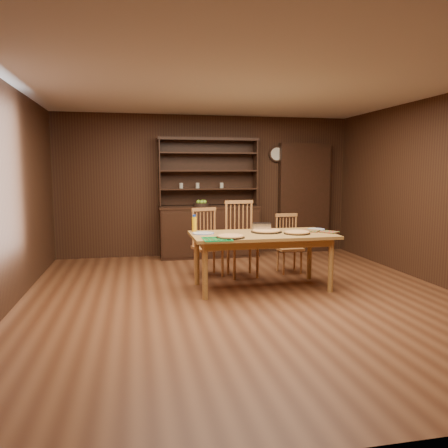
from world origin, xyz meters
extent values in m
plane|color=brown|center=(0.00, 0.00, 0.00)|extent=(6.00, 6.00, 0.00)
plane|color=beige|center=(0.00, 0.00, 2.60)|extent=(6.00, 6.00, 0.00)
plane|color=#362011|center=(0.00, 3.00, 1.30)|extent=(5.50, 0.00, 5.50)
plane|color=#362011|center=(0.00, -3.00, 1.30)|extent=(5.50, 0.00, 5.50)
plane|color=#362011|center=(-2.75, 0.00, 1.30)|extent=(0.00, 6.00, 6.00)
plane|color=#362011|center=(2.75, 0.00, 1.30)|extent=(0.00, 6.00, 6.00)
cube|color=black|center=(0.00, 2.74, 0.45)|extent=(1.80, 0.50, 0.90)
cube|color=black|center=(0.00, 2.74, 0.92)|extent=(1.84, 0.52, 0.04)
cube|color=black|center=(0.00, 2.97, 1.55)|extent=(1.80, 0.02, 1.20)
cube|color=black|center=(-0.89, 2.82, 1.55)|extent=(0.02, 0.32, 1.20)
cube|color=black|center=(0.89, 2.82, 1.55)|extent=(0.02, 0.32, 1.20)
cube|color=black|center=(0.00, 2.82, 2.15)|extent=(1.84, 0.34, 0.05)
cylinder|color=#A29B89|center=(-0.50, 2.82, 1.31)|extent=(0.07, 0.07, 0.10)
cylinder|color=#A29B89|center=(-0.20, 2.82, 1.31)|extent=(0.07, 0.07, 0.10)
cube|color=black|center=(1.90, 2.90, 1.05)|extent=(1.00, 0.18, 2.10)
cylinder|color=black|center=(1.35, 2.96, 1.90)|extent=(0.30, 0.04, 0.30)
cylinder|color=#F0E9CD|center=(1.35, 2.94, 1.90)|extent=(0.24, 0.01, 0.24)
cube|color=#B98140|center=(0.33, 0.42, 0.73)|extent=(1.89, 0.94, 0.04)
cylinder|color=#B98140|center=(-0.50, 0.06, 0.35)|extent=(0.07, 0.07, 0.71)
cylinder|color=#B98140|center=(-0.50, 0.78, 0.35)|extent=(0.07, 0.07, 0.71)
cylinder|color=#B98140|center=(1.16, 0.06, 0.35)|extent=(0.07, 0.07, 0.71)
cylinder|color=#B98140|center=(1.16, 0.78, 0.35)|extent=(0.07, 0.07, 0.71)
cube|color=#C17F42|center=(-0.26, 1.26, 0.43)|extent=(0.51, 0.49, 0.04)
cylinder|color=#C17F42|center=(-0.37, 1.07, 0.20)|extent=(0.04, 0.04, 0.41)
cylinder|color=#C17F42|center=(-0.45, 1.36, 0.20)|extent=(0.04, 0.04, 0.41)
cylinder|color=#C17F42|center=(-0.07, 1.16, 0.20)|extent=(0.04, 0.04, 0.41)
cylinder|color=#C17F42|center=(-0.14, 1.45, 0.20)|extent=(0.04, 0.04, 0.41)
cube|color=#C17F42|center=(-0.30, 1.42, 1.00)|extent=(0.39, 0.14, 0.05)
cube|color=#C17F42|center=(0.23, 1.13, 0.48)|extent=(0.50, 0.48, 0.04)
cylinder|color=#C17F42|center=(0.07, 0.95, 0.23)|extent=(0.04, 0.04, 0.46)
cylinder|color=#C17F42|center=(0.05, 1.28, 0.23)|extent=(0.04, 0.04, 0.46)
cylinder|color=#C17F42|center=(0.42, 0.97, 0.23)|extent=(0.04, 0.04, 0.46)
cylinder|color=#C17F42|center=(0.40, 1.30, 0.23)|extent=(0.04, 0.04, 0.46)
cube|color=#C17F42|center=(0.22, 1.31, 1.11)|extent=(0.45, 0.07, 0.05)
cube|color=#C17F42|center=(1.01, 1.22, 0.38)|extent=(0.38, 0.36, 0.04)
cylinder|color=#C17F42|center=(0.87, 1.09, 0.18)|extent=(0.03, 0.03, 0.36)
cylinder|color=#C17F42|center=(0.86, 1.35, 0.18)|extent=(0.03, 0.03, 0.36)
cylinder|color=#C17F42|center=(1.15, 1.09, 0.18)|extent=(0.03, 0.03, 0.36)
cylinder|color=#C17F42|center=(1.15, 1.36, 0.18)|extent=(0.03, 0.03, 0.36)
cube|color=#C17F42|center=(1.01, 1.37, 0.89)|extent=(0.36, 0.04, 0.05)
cylinder|color=black|center=(-0.17, 0.14, 0.76)|extent=(0.36, 0.36, 0.01)
cylinder|color=tan|center=(-0.17, 0.14, 0.77)|extent=(0.33, 0.33, 0.02)
torus|color=#D3954C|center=(-0.17, 0.14, 0.77)|extent=(0.34, 0.34, 0.03)
cylinder|color=black|center=(0.77, 0.30, 0.76)|extent=(0.35, 0.35, 0.01)
cylinder|color=tan|center=(0.77, 0.30, 0.77)|extent=(0.32, 0.32, 0.02)
torus|color=#D3954C|center=(0.77, 0.30, 0.77)|extent=(0.33, 0.33, 0.03)
cylinder|color=black|center=(0.42, 0.52, 0.76)|extent=(0.42, 0.42, 0.01)
cylinder|color=tan|center=(0.42, 0.52, 0.77)|extent=(0.38, 0.38, 0.02)
torus|color=#D3954C|center=(0.42, 0.52, 0.77)|extent=(0.39, 0.39, 0.03)
cylinder|color=silver|center=(-0.45, 0.54, 0.76)|extent=(0.29, 0.29, 0.01)
torus|color=#313F94|center=(-0.45, 0.54, 0.76)|extent=(0.29, 0.29, 0.01)
cylinder|color=silver|center=(1.18, 0.60, 0.76)|extent=(0.24, 0.24, 0.01)
torus|color=#313F94|center=(1.18, 0.60, 0.76)|extent=(0.24, 0.24, 0.01)
cube|color=silver|center=(0.40, 0.70, 0.80)|extent=(0.30, 0.25, 0.10)
cylinder|color=#FFB20D|center=(-0.53, 0.80, 0.85)|extent=(0.06, 0.06, 0.20)
cylinder|color=#143BA6|center=(-0.53, 0.80, 0.97)|extent=(0.04, 0.04, 0.03)
cube|color=#A81319|center=(1.24, 0.31, 0.76)|extent=(0.28, 0.28, 0.02)
cube|color=#A81319|center=(1.05, 0.48, 0.76)|extent=(0.30, 0.30, 0.02)
cylinder|color=black|center=(-0.15, 2.69, 0.97)|extent=(0.30, 0.30, 0.06)
sphere|color=#7DBE32|center=(-0.20, 2.69, 1.02)|extent=(0.08, 0.08, 0.08)
sphere|color=#7DBE32|center=(-0.12, 2.72, 1.02)|extent=(0.08, 0.08, 0.08)
sphere|color=#7DBE32|center=(-0.15, 2.64, 1.02)|extent=(0.08, 0.08, 0.08)
sphere|color=#7DBE32|center=(-0.09, 2.67, 1.02)|extent=(0.08, 0.08, 0.08)
camera|label=1|loc=(-1.32, -5.12, 1.58)|focal=35.00mm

